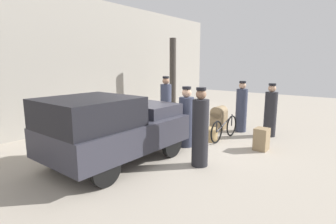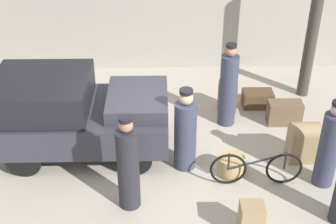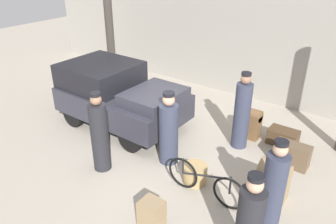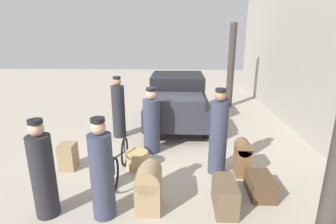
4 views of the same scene
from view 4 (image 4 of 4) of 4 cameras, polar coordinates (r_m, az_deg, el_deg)
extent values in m
plane|color=#A89E8E|center=(7.16, -1.55, -6.81)|extent=(30.00, 30.00, 0.00)
cube|color=gray|center=(7.51, 31.61, 9.65)|extent=(16.00, 0.15, 4.50)
cylinder|color=#38332D|center=(10.69, 13.55, 9.70)|extent=(0.27, 0.27, 3.26)
cylinder|color=black|center=(7.46, 8.39, -3.35)|extent=(0.64, 0.12, 0.64)
cylinder|color=black|center=(7.46, -4.51, -3.20)|extent=(0.64, 0.12, 0.64)
cylinder|color=black|center=(9.35, 7.15, 0.87)|extent=(0.64, 0.12, 0.64)
cylinder|color=black|center=(9.36, -3.11, 0.98)|extent=(0.64, 0.12, 0.64)
cube|color=#2D2D38|center=(8.27, 2.00, 1.21)|extent=(3.23, 1.83, 0.61)
cube|color=black|center=(8.84, 2.07, 6.27)|extent=(1.77, 1.69, 0.60)
cube|color=#2D2D38|center=(7.14, 1.99, 2.37)|extent=(1.13, 1.43, 0.28)
torus|color=black|center=(5.14, -11.63, -13.18)|extent=(0.65, 0.04, 0.65)
torus|color=black|center=(6.00, -9.43, -8.51)|extent=(0.65, 0.04, 0.65)
cylinder|color=#232328|center=(5.49, -10.52, -9.19)|extent=(1.00, 0.04, 0.35)
cylinder|color=#232328|center=(5.93, -9.50, -7.05)|extent=(0.04, 0.04, 0.33)
cylinder|color=#232328|center=(5.06, -11.75, -11.39)|extent=(0.04, 0.04, 0.36)
cylinder|color=tan|center=(5.92, -6.82, -10.24)|extent=(0.49, 0.49, 0.37)
cylinder|color=#232328|center=(7.52, -10.71, 0.08)|extent=(0.36, 0.36, 1.48)
sphere|color=#936B51|center=(7.33, -11.07, 6.48)|extent=(0.22, 0.22, 0.22)
cylinder|color=black|center=(7.31, -11.12, 7.37)|extent=(0.21, 0.21, 0.06)
cylinder|color=#33384C|center=(5.55, 10.85, -5.57)|extent=(0.37, 0.37, 1.57)
sphere|color=#936B51|center=(5.28, 11.38, 3.48)|extent=(0.23, 0.23, 0.23)
cylinder|color=black|center=(5.25, 11.45, 4.72)|extent=(0.22, 0.22, 0.06)
cylinder|color=#232328|center=(4.70, -25.49, -12.59)|extent=(0.37, 0.37, 1.38)
sphere|color=tan|center=(4.38, -26.80, -3.31)|extent=(0.23, 0.23, 0.23)
cylinder|color=black|center=(4.35, -27.00, -1.85)|extent=(0.22, 0.22, 0.06)
cylinder|color=#33384C|center=(4.35, -14.13, -13.48)|extent=(0.37, 0.37, 1.42)
sphere|color=tan|center=(4.01, -14.96, -3.25)|extent=(0.23, 0.23, 0.23)
cylinder|color=black|center=(3.97, -15.09, -1.67)|extent=(0.22, 0.22, 0.06)
cylinder|color=#33384C|center=(6.46, -3.59, -3.09)|extent=(0.41, 0.41, 1.35)
sphere|color=tan|center=(6.23, -3.72, 3.85)|extent=(0.25, 0.25, 0.25)
cylinder|color=black|center=(6.20, -3.74, 5.01)|extent=(0.24, 0.24, 0.07)
cube|color=#937A56|center=(4.61, -4.18, -17.10)|extent=(0.54, 0.41, 0.60)
cylinder|color=#937A56|center=(4.45, -4.27, -13.89)|extent=(0.54, 0.41, 0.41)
cube|color=#937A56|center=(6.19, -20.91, -8.97)|extent=(0.37, 0.33, 0.58)
cube|color=brown|center=(4.71, 12.25, -17.35)|extent=(0.71, 0.36, 0.51)
cube|color=#4C3823|center=(5.27, 19.44, -14.88)|extent=(0.68, 0.43, 0.37)
cube|color=brown|center=(5.77, 15.82, -10.18)|extent=(0.39, 0.30, 0.62)
cylinder|color=brown|center=(5.64, 16.07, -7.34)|extent=(0.39, 0.30, 0.30)
camera|label=1|loc=(12.66, -19.31, 13.01)|focal=28.00mm
camera|label=2|loc=(10.36, -52.11, 25.61)|focal=50.00mm
camera|label=3|loc=(6.14, -67.38, 19.75)|focal=35.00mm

